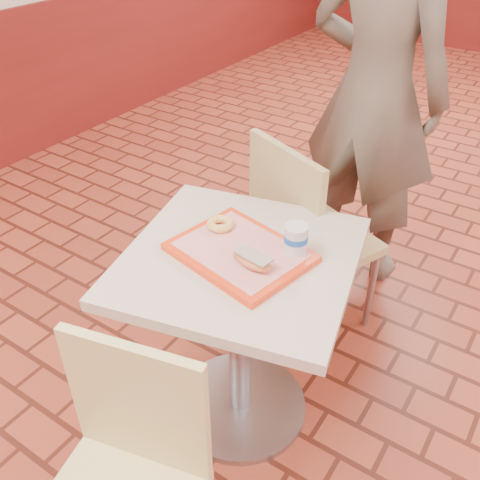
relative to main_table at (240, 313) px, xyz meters
The scene contains 8 objects.
main_table is the anchor object (origin of this frame).
chair_main_front 0.65m from the main_table, 83.54° to the right, with size 0.47×0.47×0.85m.
chair_main_back 0.55m from the main_table, 94.54° to the left, with size 0.56×0.56×0.93m.
customer 1.23m from the main_table, 92.15° to the left, with size 0.68×0.44×1.86m, color brown.
serving_tray 0.26m from the main_table, 26.57° to the right, with size 0.41×0.32×0.03m.
ring_donut 0.32m from the main_table, 152.13° to the left, with size 0.09×0.09×0.03m, color #EAB155.
long_john_donut 0.31m from the main_table, 32.52° to the right, with size 0.14×0.08×0.04m.
paper_cup 0.36m from the main_table, 29.82° to the left, with size 0.08×0.08×0.09m.
Camera 1 is at (-0.67, -1.77, 1.77)m, focal length 40.00 mm.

